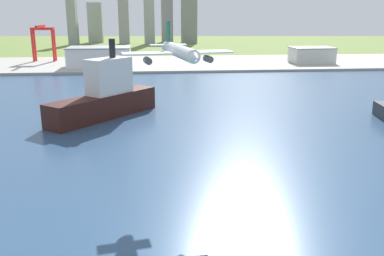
% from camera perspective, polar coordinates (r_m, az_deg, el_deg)
% --- Properties ---
extents(ground_plane, '(2400.00, 2400.00, 0.00)m').
position_cam_1_polar(ground_plane, '(286.11, -2.95, 3.93)').
color(ground_plane, olive).
extents(water_bay, '(840.00, 360.00, 0.15)m').
position_cam_1_polar(water_bay, '(227.69, -2.24, 0.95)').
color(water_bay, '#2D4C70').
rests_on(water_bay, ground).
extents(industrial_pier, '(840.00, 140.00, 2.50)m').
position_cam_1_polar(industrial_pier, '(473.54, -4.04, 8.66)').
color(industrial_pier, '#A3A39B').
rests_on(industrial_pier, ground).
extents(airplane_landing, '(37.61, 42.15, 13.51)m').
position_cam_1_polar(airplane_landing, '(140.42, -1.74, 10.23)').
color(airplane_landing, white).
extents(cargo_ship, '(56.67, 63.75, 42.51)m').
position_cam_1_polar(cargo_ship, '(238.41, -11.57, 4.19)').
color(cargo_ship, '#381914').
rests_on(cargo_ship, water_bay).
extents(port_crane_red, '(24.38, 35.50, 39.97)m').
position_cam_1_polar(port_crane_red, '(508.01, -19.47, 11.66)').
color(port_crane_red, red).
rests_on(port_crane_red, industrial_pier).
extents(warehouse_main, '(63.27, 39.31, 19.53)m').
position_cam_1_polar(warehouse_main, '(449.07, -12.33, 9.39)').
color(warehouse_main, white).
rests_on(warehouse_main, industrial_pier).
extents(warehouse_annex, '(44.83, 30.93, 16.68)m').
position_cam_1_polar(warehouse_annex, '(488.29, 15.81, 9.46)').
color(warehouse_annex, silver).
rests_on(warehouse_annex, industrial_pier).
extents(distant_skyline, '(225.70, 82.24, 106.93)m').
position_cam_1_polar(distant_skyline, '(797.23, -6.90, 14.60)').
color(distant_skyline, gray).
rests_on(distant_skyline, ground).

